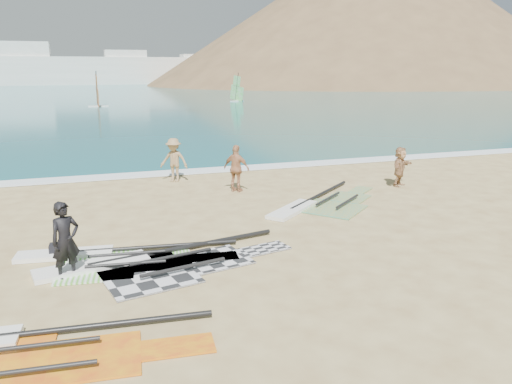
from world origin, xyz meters
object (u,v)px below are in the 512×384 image
object	(u,v)px
beachgoer_right	(400,166)
rig_red	(10,353)
rig_green	(108,258)
gear_bag_near	(60,250)
person_wetsuit	(66,241)
beachgoer_back	(236,169)
rig_orange	(320,204)
rig_grey	(151,264)
beachgoer_mid	(174,160)

from	to	relation	value
beachgoer_right	rig_red	bearing A→B (deg)	178.45
rig_green	beachgoer_right	xyz separation A→B (m)	(11.43, 4.55, 0.74)
gear_bag_near	rig_green	bearing A→B (deg)	-32.53
gear_bag_near	person_wetsuit	world-z (taller)	person_wetsuit
gear_bag_near	beachgoer_right	bearing A→B (deg)	16.97
rig_red	beachgoer_back	xyz separation A→B (m)	(6.75, 9.55, 0.85)
rig_orange	beachgoer_back	size ratio (longest dim) A/B	3.00
beachgoer_right	rig_orange	bearing A→B (deg)	167.47
person_wetsuit	rig_grey	bearing A→B (deg)	-22.29
gear_bag_near	beachgoer_back	distance (m)	7.96
rig_orange	beachgoer_mid	distance (m)	6.81
beachgoer_mid	beachgoer_back	distance (m)	3.18
rig_red	gear_bag_near	size ratio (longest dim) A/B	11.81
person_wetsuit	beachgoer_back	distance (m)	8.84
rig_grey	rig_red	xyz separation A→B (m)	(-2.69, -3.11, -0.00)
rig_green	person_wetsuit	distance (m)	1.49
person_wetsuit	beachgoer_right	size ratio (longest dim) A/B	1.13
rig_red	beachgoer_mid	bearing A→B (deg)	73.55
rig_grey	rig_red	bearing A→B (deg)	-142.53
rig_green	rig_red	bearing A→B (deg)	-107.42
rig_red	rig_orange	bearing A→B (deg)	42.25
rig_grey	rig_red	world-z (taller)	rig_grey
rig_red	beachgoer_back	bearing A→B (deg)	60.04
rig_grey	rig_red	size ratio (longest dim) A/B	1.09
rig_grey	beachgoer_back	size ratio (longest dim) A/B	3.50
gear_bag_near	beachgoer_right	xyz separation A→B (m)	(12.56, 3.83, 0.63)
beachgoer_mid	beachgoer_back	bearing A→B (deg)	-21.46
person_wetsuit	beachgoer_right	distance (m)	13.46
rig_orange	beachgoer_right	world-z (taller)	beachgoer_right
rig_red	beachgoer_mid	size ratio (longest dim) A/B	3.19
rig_grey	beachgoer_back	world-z (taller)	beachgoer_back
beachgoer_back	beachgoer_right	bearing A→B (deg)	-146.28
rig_orange	rig_red	size ratio (longest dim) A/B	0.93
rig_red	person_wetsuit	xyz separation A→B (m)	(0.85, 2.96, 0.84)
rig_red	person_wetsuit	world-z (taller)	person_wetsuit
person_wetsuit	beachgoer_right	xyz separation A→B (m)	(12.33, 5.40, -0.10)
person_wetsuit	beachgoer_right	world-z (taller)	person_wetsuit
rig_orange	person_wetsuit	world-z (taller)	person_wetsuit
beachgoer_back	beachgoer_right	xyz separation A→B (m)	(6.43, -1.19, -0.11)
person_wetsuit	rig_orange	bearing A→B (deg)	-2.27
rig_grey	beachgoer_right	size ratio (longest dim) A/B	3.98
rig_grey	beachgoer_back	xyz separation A→B (m)	(4.07, 6.43, 0.85)
rig_red	beachgoer_right	world-z (taller)	beachgoer_right
rig_red	beachgoer_right	size ratio (longest dim) A/B	3.67
rig_orange	beachgoer_mid	bearing A→B (deg)	86.97
beachgoer_right	beachgoer_mid	bearing A→B (deg)	122.10
rig_green	beachgoer_right	size ratio (longest dim) A/B	3.47
rig_grey	rig_green	bearing A→B (deg)	131.56
rig_green	gear_bag_near	size ratio (longest dim) A/B	11.18
rig_grey	gear_bag_near	xyz separation A→B (m)	(-2.06, 1.41, 0.10)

